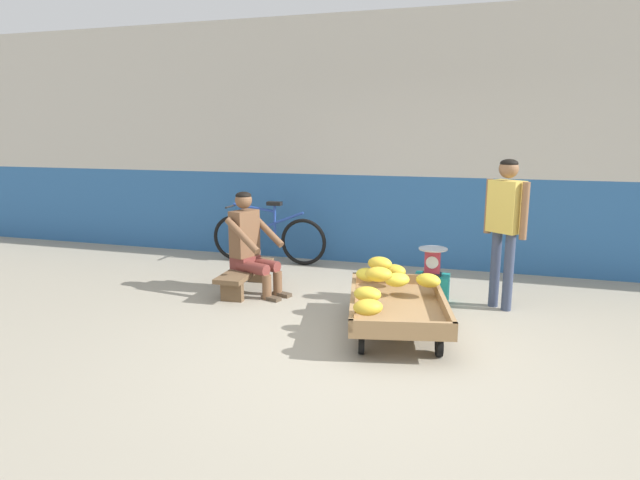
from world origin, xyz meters
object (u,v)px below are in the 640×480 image
at_px(plastic_crate, 431,289).
at_px(weighing_scale, 433,261).
at_px(banana_cart, 397,307).
at_px(low_bench, 246,274).
at_px(vendor_seated, 250,243).
at_px(customer_adult, 505,217).
at_px(bicycle_near_left, 268,238).

xyz_separation_m(plastic_crate, weighing_scale, (0.00, -0.00, 0.30)).
bearing_deg(banana_cart, low_bench, 157.26).
bearing_deg(vendor_seated, customer_adult, 5.12).
bearing_deg(low_bench, banana_cart, -22.74).
xyz_separation_m(weighing_scale, customer_adult, (0.70, 0.01, 0.50)).
bearing_deg(vendor_seated, bicycle_near_left, 104.70).
bearing_deg(low_bench, customer_adult, 4.38).
relative_size(banana_cart, plastic_crate, 4.41).
xyz_separation_m(banana_cart, customer_adult, (0.91, 0.99, 0.71)).
distance_m(banana_cart, plastic_crate, 1.00).
distance_m(banana_cart, vendor_seated, 1.95).
distance_m(low_bench, customer_adult, 2.87).
xyz_separation_m(banana_cart, bicycle_near_left, (-2.13, 2.11, 0.11)).
height_order(bicycle_near_left, customer_adult, customer_adult).
xyz_separation_m(weighing_scale, bicycle_near_left, (-2.34, 1.13, -0.10)).
distance_m(plastic_crate, weighing_scale, 0.30).
bearing_deg(bicycle_near_left, vendor_seated, -75.30).
bearing_deg(low_bench, bicycle_near_left, 101.61).
bearing_deg(plastic_crate, vendor_seated, -173.48).
height_order(low_bench, customer_adult, customer_adult).
bearing_deg(bicycle_near_left, weighing_scale, -25.81).
bearing_deg(vendor_seated, banana_cart, -22.91).
height_order(plastic_crate, customer_adult, customer_adult).
xyz_separation_m(bicycle_near_left, customer_adult, (3.04, -1.12, 0.60)).
bearing_deg(customer_adult, low_bench, -175.62).
height_order(banana_cart, weighing_scale, weighing_scale).
bearing_deg(customer_adult, vendor_seated, -174.88).
height_order(weighing_scale, customer_adult, customer_adult).
relative_size(plastic_crate, bicycle_near_left, 0.22).
xyz_separation_m(vendor_seated, weighing_scale, (1.99, 0.23, -0.11)).
xyz_separation_m(low_bench, vendor_seated, (0.08, -0.03, 0.37)).
xyz_separation_m(vendor_seated, customer_adult, (2.68, 0.24, 0.38)).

